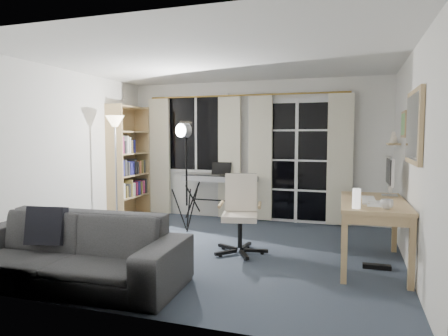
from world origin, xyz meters
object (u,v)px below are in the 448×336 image
(mug, at_px, (387,203))
(office_chair, at_px, (241,206))
(bookshelf, at_px, (127,165))
(studio_light, at_px, (184,143))
(torchiere_lamp, at_px, (115,138))
(keyboard_piano, at_px, (220,180))
(desk, at_px, (373,209))
(monitor, at_px, (390,173))
(sofa, at_px, (67,238))

(mug, bearing_deg, office_chair, 160.21)
(bookshelf, distance_m, studio_light, 1.47)
(torchiere_lamp, bearing_deg, studio_light, 14.64)
(bookshelf, height_order, studio_light, bookshelf)
(torchiere_lamp, height_order, studio_light, torchiere_lamp)
(bookshelf, height_order, torchiere_lamp, bookshelf)
(torchiere_lamp, height_order, keyboard_piano, torchiere_lamp)
(keyboard_piano, distance_m, mug, 3.36)
(desk, height_order, monitor, monitor)
(desk, relative_size, sofa, 0.60)
(torchiere_lamp, height_order, office_chair, torchiere_lamp)
(bookshelf, relative_size, mug, 16.32)
(desk, bearing_deg, mug, -80.20)
(sofa, bearing_deg, studio_light, 82.56)
(torchiere_lamp, xyz_separation_m, studio_light, (1.03, 0.27, -0.07))
(torchiere_lamp, distance_m, keyboard_piano, 1.86)
(office_chair, xyz_separation_m, desk, (1.57, -0.10, 0.07))
(bookshelf, height_order, keyboard_piano, bookshelf)
(studio_light, relative_size, desk, 1.20)
(bookshelf, height_order, desk, bookshelf)
(bookshelf, height_order, office_chair, bookshelf)
(desk, bearing_deg, bookshelf, 159.23)
(studio_light, relative_size, sofa, 0.72)
(bookshelf, xyz_separation_m, torchiere_lamp, (0.28, -0.77, 0.48))
(office_chair, height_order, mug, office_chair)
(bookshelf, xyz_separation_m, monitor, (4.20, -0.95, 0.08))
(keyboard_piano, bearing_deg, bookshelf, -167.23)
(office_chair, xyz_separation_m, sofa, (-1.32, -1.60, -0.12))
(desk, relative_size, mug, 11.53)
(torchiere_lamp, bearing_deg, bookshelf, 110.28)
(torchiere_lamp, bearing_deg, monitor, -2.68)
(desk, bearing_deg, torchiere_lamp, 168.83)
(torchiere_lamp, relative_size, desk, 1.26)
(office_chair, relative_size, mug, 8.09)
(bookshelf, bearing_deg, office_chair, -28.06)
(office_chair, bearing_deg, sofa, -141.47)
(bookshelf, xyz_separation_m, studio_light, (1.32, -0.50, 0.41))
(torchiere_lamp, xyz_separation_m, office_chair, (2.16, -0.53, -0.84))
(torchiere_lamp, relative_size, sofa, 0.75)
(keyboard_piano, relative_size, desk, 0.93)
(mug, bearing_deg, studio_light, 153.29)
(keyboard_piano, bearing_deg, desk, -35.19)
(bookshelf, distance_m, monitor, 4.31)
(monitor, bearing_deg, keyboard_piano, 152.08)
(keyboard_piano, distance_m, monitor, 2.92)
(torchiere_lamp, distance_m, sofa, 2.49)
(studio_light, distance_m, monitor, 2.94)
(bookshelf, distance_m, torchiere_lamp, 0.95)
(office_chair, relative_size, desk, 0.70)
(office_chair, bearing_deg, torchiere_lamp, 154.16)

